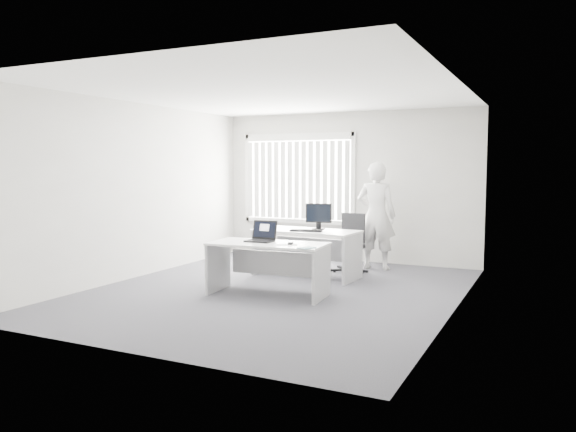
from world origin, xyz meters
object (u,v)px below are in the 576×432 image
at_px(desk_far, 306,243).
at_px(office_chair, 350,254).
at_px(desk_near, 268,257).
at_px(person, 376,216).
at_px(laptop, 259,232).
at_px(monitor, 319,216).

xyz_separation_m(desk_far, office_chair, (0.49, 0.72, -0.24)).
distance_m(desk_near, desk_far, 1.44).
xyz_separation_m(person, laptop, (-0.92, -2.55, -0.06)).
height_order(desk_far, monitor, monitor).
distance_m(desk_near, person, 2.74).
bearing_deg(office_chair, person, 55.77).
bearing_deg(person, desk_near, 70.94).
distance_m(desk_far, monitor, 0.48).
bearing_deg(laptop, desk_near, -17.05).
relative_size(desk_far, person, 0.92).
height_order(laptop, monitor, monitor).
bearing_deg(monitor, laptop, -110.19).
relative_size(desk_far, office_chair, 1.74).
distance_m(laptop, monitor, 1.60).
height_order(person, laptop, person).
distance_m(person, monitor, 1.19).
xyz_separation_m(office_chair, monitor, (-0.35, -0.54, 0.67)).
xyz_separation_m(laptop, monitor, (0.24, 1.57, 0.10)).
bearing_deg(desk_far, desk_near, -84.01).
bearing_deg(laptop, desk_far, 84.73).
relative_size(desk_near, desk_far, 0.96).
xyz_separation_m(desk_near, desk_far, (-0.05, 1.44, 0.02)).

